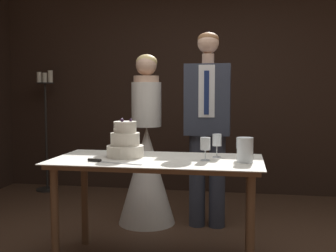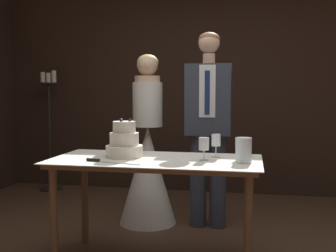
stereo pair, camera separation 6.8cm
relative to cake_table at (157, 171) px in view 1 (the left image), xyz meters
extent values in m
cube|color=black|center=(0.17, 2.34, 0.64)|extent=(5.53, 0.12, 2.64)
cylinder|color=brown|center=(-0.66, -0.28, -0.32)|extent=(0.06, 0.06, 0.73)
cylinder|color=brown|center=(0.66, -0.28, -0.32)|extent=(0.06, 0.06, 0.73)
cylinder|color=brown|center=(-0.66, 0.28, -0.32)|extent=(0.06, 0.06, 0.73)
cylinder|color=brown|center=(0.66, 0.28, -0.32)|extent=(0.06, 0.06, 0.73)
cube|color=brown|center=(0.00, 0.00, 0.07)|extent=(1.45, 0.68, 0.03)
cube|color=white|center=(0.00, 0.00, 0.09)|extent=(1.51, 0.74, 0.01)
cylinder|color=silver|center=(-0.25, 0.05, 0.13)|extent=(0.27, 0.27, 0.09)
cylinder|color=silver|center=(-0.25, 0.05, 0.22)|extent=(0.21, 0.21, 0.10)
cylinder|color=silver|center=(-0.25, 0.05, 0.31)|extent=(0.17, 0.17, 0.08)
sphere|color=#2D1933|center=(-0.21, 0.05, 0.37)|extent=(0.02, 0.02, 0.02)
sphere|color=#2D1933|center=(-0.28, 0.08, 0.37)|extent=(0.02, 0.02, 0.02)
sphere|color=#2D1933|center=(-0.26, 0.01, 0.37)|extent=(0.02, 0.02, 0.02)
cube|color=silver|center=(-0.20, -0.24, 0.09)|extent=(0.31, 0.09, 0.00)
cylinder|color=black|center=(-0.40, -0.20, 0.10)|extent=(0.10, 0.04, 0.02)
cylinder|color=silver|center=(0.42, 0.14, 0.09)|extent=(0.06, 0.06, 0.00)
cylinder|color=silver|center=(0.42, 0.14, 0.14)|extent=(0.01, 0.01, 0.08)
cylinder|color=silver|center=(0.42, 0.14, 0.22)|extent=(0.07, 0.07, 0.09)
cylinder|color=maroon|center=(0.42, 0.14, 0.19)|extent=(0.06, 0.06, 0.02)
cylinder|color=silver|center=(0.60, 0.08, 0.09)|extent=(0.07, 0.07, 0.00)
cylinder|color=silver|center=(0.60, 0.08, 0.13)|extent=(0.01, 0.01, 0.07)
cylinder|color=silver|center=(0.60, 0.08, 0.21)|extent=(0.07, 0.07, 0.08)
cylinder|color=silver|center=(0.35, -0.01, 0.09)|extent=(0.07, 0.07, 0.00)
cylinder|color=silver|center=(0.35, -0.01, 0.13)|extent=(0.01, 0.01, 0.07)
cylinder|color=silver|center=(0.35, -0.01, 0.21)|extent=(0.07, 0.07, 0.09)
cylinder|color=maroon|center=(0.35, -0.01, 0.18)|extent=(0.06, 0.06, 0.04)
cylinder|color=silver|center=(0.62, -0.04, 0.18)|extent=(0.11, 0.11, 0.17)
cylinder|color=silver|center=(0.62, -0.04, 0.13)|extent=(0.05, 0.05, 0.08)
sphere|color=#F9CC4C|center=(0.62, -0.04, 0.18)|extent=(0.02, 0.02, 0.02)
cone|color=white|center=(-0.29, 0.91, -0.22)|extent=(0.54, 0.54, 0.93)
cylinder|color=white|center=(-0.29, 0.91, 0.45)|extent=(0.28, 0.28, 0.42)
cylinder|color=#DBAD8E|center=(-0.29, 0.91, 0.69)|extent=(0.24, 0.24, 0.06)
sphere|color=#DBAD8E|center=(-0.29, 0.91, 0.82)|extent=(0.20, 0.20, 0.20)
ellipsoid|color=#D6B770|center=(-0.29, 0.93, 0.85)|extent=(0.20, 0.20, 0.15)
cylinder|color=#333847|center=(0.20, 0.91, -0.25)|extent=(0.15, 0.15, 0.86)
cylinder|color=#333847|center=(0.38, 0.91, -0.25)|extent=(0.15, 0.15, 0.86)
cube|color=#333847|center=(0.29, 0.91, 0.50)|extent=(0.41, 0.24, 0.64)
cube|color=white|center=(0.29, 0.79, 0.58)|extent=(0.14, 0.01, 0.46)
cube|color=navy|center=(0.29, 0.78, 0.57)|extent=(0.04, 0.01, 0.39)
cylinder|color=#DBAD8E|center=(0.29, 0.91, 0.87)|extent=(0.11, 0.11, 0.09)
sphere|color=#DBAD8E|center=(0.29, 0.91, 1.01)|extent=(0.19, 0.19, 0.19)
ellipsoid|color=brown|center=(0.29, 0.92, 1.05)|extent=(0.19, 0.19, 0.13)
cylinder|color=black|center=(-1.84, 2.00, -0.67)|extent=(0.28, 0.28, 0.02)
cylinder|color=black|center=(-1.84, 2.00, 0.01)|extent=(0.03, 0.03, 1.34)
cylinder|color=black|center=(-1.84, 2.00, 0.68)|extent=(0.22, 0.22, 0.01)
cylinder|color=silver|center=(-1.92, 2.00, 0.75)|extent=(0.06, 0.06, 0.13)
cylinder|color=silver|center=(-1.84, 2.00, 0.75)|extent=(0.06, 0.06, 0.12)
cylinder|color=silver|center=(-1.77, 2.00, 0.76)|extent=(0.06, 0.06, 0.15)
camera|label=1|loc=(0.60, -2.94, 0.57)|focal=45.00mm
camera|label=2|loc=(0.67, -2.93, 0.57)|focal=45.00mm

